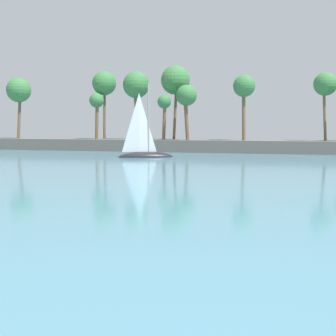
% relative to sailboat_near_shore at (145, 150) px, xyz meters
% --- Properties ---
extents(sea, '(220.00, 100.50, 0.06)m').
position_rel_sailboat_near_shore_xyz_m(sea, '(11.89, 3.47, -0.89)').
color(sea, teal).
rests_on(sea, ground).
extents(palm_headland, '(103.55, 6.75, 12.85)m').
position_rel_sailboat_near_shore_xyz_m(palm_headland, '(9.41, 13.80, 2.57)').
color(palm_headland, '#605B54').
rests_on(palm_headland, ground).
extents(sailboat_near_shore, '(6.78, 4.55, 9.52)m').
position_rel_sailboat_near_shore_xyz_m(sailboat_near_shore, '(0.00, 0.00, 0.00)').
color(sailboat_near_shore, black).
rests_on(sailboat_near_shore, sea).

